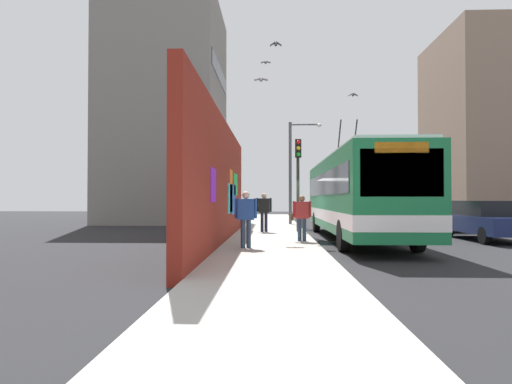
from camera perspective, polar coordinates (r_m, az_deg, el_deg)
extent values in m
plane|color=#232326|center=(19.00, 6.85, -5.91)|extent=(80.00, 80.00, 0.00)
cube|color=#ADA8A0|center=(18.94, 2.00, -5.71)|extent=(48.00, 3.20, 0.15)
cube|color=maroon|center=(15.54, -4.51, 1.17)|extent=(15.11, 0.30, 4.43)
cube|color=blue|center=(18.46, -2.95, -1.00)|extent=(1.66, 0.02, 1.24)
cube|color=orange|center=(17.22, -3.32, 0.13)|extent=(1.09, 0.02, 1.72)
cube|color=green|center=(19.37, -2.72, 1.00)|extent=(1.76, 0.02, 0.96)
cube|color=#8C19D8|center=(12.08, -5.66, 0.92)|extent=(1.00, 0.02, 0.96)
cube|color=#33D8E5|center=(16.87, -3.44, -0.87)|extent=(1.48, 0.02, 1.15)
cube|color=gray|center=(32.58, -11.66, 10.16)|extent=(9.56, 7.63, 15.85)
cube|color=black|center=(31.39, -4.85, 4.06)|extent=(8.12, 0.04, 1.10)
cube|color=black|center=(31.83, -4.84, 9.81)|extent=(8.12, 0.04, 1.10)
cube|color=black|center=(32.59, -4.84, 15.34)|extent=(8.12, 0.04, 1.10)
cube|color=gray|center=(41.19, 29.16, 7.51)|extent=(10.11, 9.32, 15.28)
cube|color=#19723F|center=(17.86, 12.95, -0.30)|extent=(12.67, 2.52, 2.78)
cube|color=silver|center=(17.94, 12.93, 4.33)|extent=(12.16, 2.32, 0.12)
cube|color=white|center=(17.87, 12.96, -2.99)|extent=(12.69, 2.54, 0.44)
cube|color=black|center=(11.74, 18.73, 2.45)|extent=(0.04, 2.14, 1.25)
cube|color=black|center=(17.87, 12.95, 1.03)|extent=(11.65, 2.55, 0.89)
cube|color=orange|center=(11.81, 18.70, 5.61)|extent=(0.06, 1.39, 0.28)
cylinder|color=black|center=(19.95, 12.89, 6.22)|extent=(1.43, 0.06, 2.00)
cylinder|color=black|center=(19.84, 10.89, 6.25)|extent=(1.43, 0.06, 2.00)
cylinder|color=black|center=(14.26, 20.57, -5.48)|extent=(1.00, 0.28, 1.00)
cylinder|color=black|center=(13.72, 11.46, -5.70)|extent=(1.00, 0.28, 1.00)
cylinder|color=black|center=(22.09, 13.90, -3.90)|extent=(1.00, 0.28, 1.00)
cylinder|color=black|center=(21.74, 8.00, -3.97)|extent=(1.00, 0.28, 1.00)
cube|color=navy|center=(19.48, 28.24, -3.76)|extent=(4.82, 1.92, 0.66)
cube|color=black|center=(19.54, 28.10, -1.91)|extent=(2.89, 1.72, 0.60)
cylinder|color=black|center=(17.70, 28.02, -5.13)|extent=(0.64, 0.22, 0.64)
cylinder|color=black|center=(21.30, 28.44, -4.41)|extent=(0.64, 0.22, 0.64)
cylinder|color=black|center=(20.60, 24.14, -4.56)|extent=(0.64, 0.22, 0.64)
cube|color=#38383D|center=(24.98, 22.20, -3.18)|extent=(4.91, 1.77, 0.66)
cube|color=black|center=(25.06, 22.11, -1.73)|extent=(2.95, 1.60, 0.60)
cylinder|color=black|center=(23.78, 25.33, -4.06)|extent=(0.64, 0.22, 0.64)
cylinder|color=black|center=(23.20, 21.75, -4.17)|extent=(0.64, 0.22, 0.64)
cylinder|color=black|center=(26.79, 22.59, -3.73)|extent=(0.64, 0.22, 0.64)
cylinder|color=black|center=(26.28, 19.37, -3.80)|extent=(0.64, 0.22, 0.64)
cube|color=#C6B793|center=(30.11, 18.67, -2.82)|extent=(4.26, 1.86, 0.66)
cube|color=black|center=(30.17, 18.62, -1.62)|extent=(2.55, 1.67, 0.60)
cylinder|color=black|center=(29.03, 21.03, -3.52)|extent=(0.64, 0.22, 0.64)
cylinder|color=black|center=(28.54, 17.88, -3.59)|extent=(0.64, 0.22, 0.64)
cylinder|color=black|center=(31.70, 19.39, -3.32)|extent=(0.64, 0.22, 0.64)
cylinder|color=black|center=(31.25, 16.48, -3.37)|extent=(0.64, 0.22, 0.64)
cylinder|color=#2D3F59|center=(13.21, -0.98, -5.56)|extent=(0.14, 0.14, 0.86)
cylinder|color=#2D3F59|center=(13.22, -1.74, -5.56)|extent=(0.14, 0.14, 0.86)
cube|color=#264C99|center=(13.17, -1.36, -2.31)|extent=(0.22, 0.50, 0.64)
cylinder|color=#264C99|center=(13.16, -0.06, -2.17)|extent=(0.09, 0.09, 0.61)
cylinder|color=#264C99|center=(13.20, -2.66, -2.17)|extent=(0.09, 0.09, 0.61)
sphere|color=beige|center=(13.17, -1.36, -0.41)|extent=(0.23, 0.23, 0.23)
cylinder|color=#1E1E2D|center=(19.66, 1.34, -4.04)|extent=(0.14, 0.14, 0.88)
cylinder|color=#1E1E2D|center=(19.66, 0.81, -4.04)|extent=(0.14, 0.14, 0.88)
cube|color=black|center=(19.63, 1.07, -1.81)|extent=(0.22, 0.51, 0.66)
cylinder|color=black|center=(19.63, 1.96, -1.71)|extent=(0.09, 0.09, 0.62)
cylinder|color=black|center=(19.64, 0.18, -1.71)|extent=(0.09, 0.09, 0.62)
sphere|color=tan|center=(19.63, 1.07, -0.50)|extent=(0.24, 0.24, 0.24)
cube|color=#593319|center=(19.65, -0.02, -2.62)|extent=(0.14, 0.10, 0.24)
cylinder|color=#2D3F59|center=(15.41, 6.42, -5.01)|extent=(0.14, 0.14, 0.80)
cylinder|color=#2D3F59|center=(15.40, 5.81, -5.01)|extent=(0.14, 0.14, 0.80)
cube|color=#BF3333|center=(15.37, 6.11, -2.40)|extent=(0.22, 0.47, 0.60)
cylinder|color=#BF3333|center=(15.39, 7.16, -2.28)|extent=(0.09, 0.09, 0.57)
cylinder|color=#BF3333|center=(15.35, 5.05, -2.29)|extent=(0.09, 0.09, 0.57)
sphere|color=#936B4C|center=(15.36, 6.10, -0.87)|extent=(0.22, 0.22, 0.22)
cube|color=#593319|center=(15.36, 4.79, -3.34)|extent=(0.14, 0.10, 0.24)
cylinder|color=#2D382D|center=(20.01, 5.58, 0.89)|extent=(0.14, 0.14, 4.28)
cube|color=black|center=(19.92, 5.61, 5.76)|extent=(0.20, 0.28, 0.84)
sphere|color=red|center=(19.85, 5.63, 6.61)|extent=(0.18, 0.18, 0.18)
sphere|color=yellow|center=(19.81, 5.63, 5.80)|extent=(0.18, 0.18, 0.18)
sphere|color=green|center=(19.78, 5.63, 5.00)|extent=(0.18, 0.18, 0.18)
cylinder|color=#4C4C51|center=(26.13, 4.56, 2.53)|extent=(0.18, 0.18, 6.18)
cylinder|color=#4C4C51|center=(26.53, 6.46, 8.87)|extent=(0.10, 1.75, 0.10)
ellipsoid|color=silver|center=(26.60, 8.37, 8.74)|extent=(0.44, 0.28, 0.20)
ellipsoid|color=#47474C|center=(25.30, 12.73, 12.40)|extent=(0.32, 0.14, 0.12)
cube|color=#47474C|center=(25.34, 13.05, 12.45)|extent=(0.20, 0.26, 0.15)
cube|color=#47474C|center=(25.28, 12.41, 12.48)|extent=(0.20, 0.26, 0.15)
ellipsoid|color=#47474C|center=(20.52, 2.64, 18.92)|extent=(0.32, 0.14, 0.12)
cube|color=#47474C|center=(20.53, 3.05, 19.00)|extent=(0.20, 0.24, 0.17)
cube|color=#47474C|center=(20.53, 2.23, 19.00)|extent=(0.20, 0.24, 0.17)
ellipsoid|color=gray|center=(18.11, 0.68, 14.60)|extent=(0.32, 0.14, 0.12)
cube|color=gray|center=(18.11, 1.14, 14.69)|extent=(0.20, 0.28, 0.08)
cube|color=gray|center=(18.12, 0.22, 14.68)|extent=(0.20, 0.28, 0.08)
ellipsoid|color=slate|center=(25.94, 1.30, 16.75)|extent=(0.32, 0.14, 0.12)
cube|color=slate|center=(25.95, 1.62, 16.82)|extent=(0.20, 0.28, 0.08)
cube|color=slate|center=(25.96, 0.98, 16.82)|extent=(0.20, 0.28, 0.08)
cylinder|color=black|center=(16.33, 9.76, -6.70)|extent=(1.63, 1.63, 0.00)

